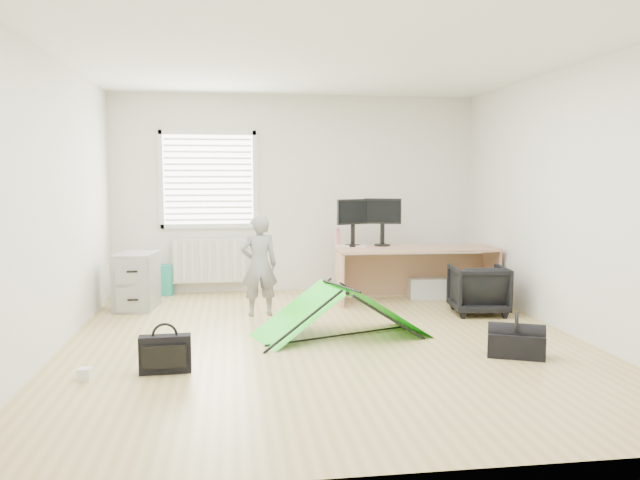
{
  "coord_description": "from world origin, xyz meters",
  "views": [
    {
      "loc": [
        -0.89,
        -5.89,
        1.62
      ],
      "look_at": [
        0.0,
        0.4,
        0.95
      ],
      "focal_mm": 35.0,
      "sensor_mm": 36.0,
      "label": 1
    }
  ],
  "objects": [
    {
      "name": "kite",
      "position": [
        0.17,
        0.13,
        0.26
      ],
      "size": [
        1.8,
        1.24,
        0.51
      ],
      "primitive_type": null,
      "rotation": [
        0.0,
        0.0,
        0.34
      ],
      "color": "#15D515",
      "rests_on": "ground"
    },
    {
      "name": "keyboard",
      "position": [
        0.62,
        1.99,
        0.7
      ],
      "size": [
        0.43,
        0.22,
        0.02
      ],
      "primitive_type": "cube",
      "rotation": [
        0.0,
        0.0,
        -0.22
      ],
      "color": "beige",
      "rests_on": "desk"
    },
    {
      "name": "white_box",
      "position": [
        -2.06,
        -0.89,
        0.05
      ],
      "size": [
        0.1,
        0.1,
        0.1
      ],
      "primitive_type": "cube",
      "rotation": [
        0.0,
        0.0,
        -0.04
      ],
      "color": "silver",
      "rests_on": "ground"
    },
    {
      "name": "radiator",
      "position": [
        -1.2,
        2.67,
        0.45
      ],
      "size": [
        1.0,
        0.12,
        0.6
      ],
      "primitive_type": "cube",
      "color": "silver",
      "rests_on": "back_wall"
    },
    {
      "name": "filing_cabinet",
      "position": [
        -2.04,
        1.76,
        0.34
      ],
      "size": [
        0.52,
        0.64,
        0.68
      ],
      "primitive_type": "cube",
      "rotation": [
        0.0,
        0.0,
        -0.14
      ],
      "color": "gray",
      "rests_on": "ground"
    },
    {
      "name": "window",
      "position": [
        -1.2,
        2.71,
        1.55
      ],
      "size": [
        1.2,
        0.06,
        1.2
      ],
      "primitive_type": "cube",
      "color": "silver",
      "rests_on": "back_wall"
    },
    {
      "name": "office_chair",
      "position": [
        1.94,
        0.94,
        0.29
      ],
      "size": [
        0.68,
        0.7,
        0.57
      ],
      "primitive_type": "imported",
      "rotation": [
        0.0,
        0.0,
        3.02
      ],
      "color": "black",
      "rests_on": "ground"
    },
    {
      "name": "thermos",
      "position": [
        0.45,
        2.03,
        0.81
      ],
      "size": [
        0.08,
        0.08,
        0.23
      ],
      "primitive_type": "cylinder",
      "rotation": [
        0.0,
        0.0,
        -0.29
      ],
      "color": "#BE6A71",
      "rests_on": "desk"
    },
    {
      "name": "person",
      "position": [
        -0.59,
        1.21,
        0.58
      ],
      "size": [
        0.46,
        0.33,
        1.17
      ],
      "primitive_type": "imported",
      "rotation": [
        0.0,
        0.0,
        3.28
      ],
      "color": "gray",
      "rests_on": "ground"
    },
    {
      "name": "ground",
      "position": [
        0.0,
        0.0,
        0.0
      ],
      "size": [
        5.5,
        5.5,
        0.0
      ],
      "primitive_type": "plane",
      "color": "tan",
      "rests_on": "ground"
    },
    {
      "name": "laptop_bag",
      "position": [
        -1.45,
        -0.79,
        0.16
      ],
      "size": [
        0.42,
        0.14,
        0.31
      ],
      "primitive_type": "cube",
      "rotation": [
        0.0,
        0.0,
        0.04
      ],
      "color": "black",
      "rests_on": "ground"
    },
    {
      "name": "desk",
      "position": [
        1.44,
        1.74,
        0.35
      ],
      "size": [
        2.05,
        0.71,
        0.69
      ],
      "primitive_type": "cube",
      "rotation": [
        0.0,
        0.0,
        -0.03
      ],
      "color": "#AA7C5F",
      "rests_on": "ground"
    },
    {
      "name": "monitor_left",
      "position": [
        0.66,
        2.01,
        0.92
      ],
      "size": [
        0.47,
        0.26,
        0.45
      ],
      "primitive_type": "cube",
      "rotation": [
        0.0,
        0.0,
        0.37
      ],
      "color": "black",
      "rests_on": "desk"
    },
    {
      "name": "back_wall",
      "position": [
        0.0,
        2.75,
        1.35
      ],
      "size": [
        5.0,
        0.02,
        2.7
      ],
      "primitive_type": "cube",
      "color": "silver",
      "rests_on": "ground"
    },
    {
      "name": "storage_crate",
      "position": [
        1.63,
        1.95,
        0.13
      ],
      "size": [
        0.49,
        0.36,
        0.27
      ],
      "primitive_type": "cube",
      "rotation": [
        0.0,
        0.0,
        -0.05
      ],
      "color": "silver",
      "rests_on": "ground"
    },
    {
      "name": "tote_bag",
      "position": [
        -1.87,
        2.62,
        0.2
      ],
      "size": [
        0.36,
        0.2,
        0.41
      ],
      "primitive_type": "cube",
      "rotation": [
        0.0,
        0.0,
        -0.15
      ],
      "color": "teal",
      "rests_on": "ground"
    },
    {
      "name": "monitor_right",
      "position": [
        1.05,
        2.01,
        0.92
      ],
      "size": [
        0.48,
        0.25,
        0.45
      ],
      "primitive_type": "cube",
      "rotation": [
        0.0,
        0.0,
        -0.32
      ],
      "color": "black",
      "rests_on": "desk"
    },
    {
      "name": "duffel_bag",
      "position": [
        1.6,
        -0.76,
        0.11
      ],
      "size": [
        0.55,
        0.42,
        0.21
      ],
      "primitive_type": "cube",
      "rotation": [
        0.0,
        0.0,
        -0.41
      ],
      "color": "black",
      "rests_on": "ground"
    }
  ]
}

